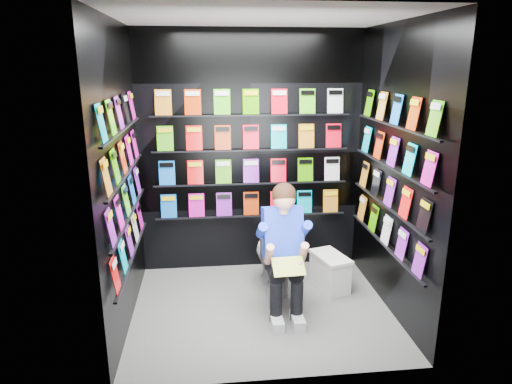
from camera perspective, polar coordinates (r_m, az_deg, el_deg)
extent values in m
plane|color=#5B5B59|center=(4.46, 0.71, -14.42)|extent=(2.40, 2.40, 0.00)
plane|color=white|center=(3.87, 0.85, 21.06)|extent=(2.40, 2.40, 0.00)
cube|color=black|center=(4.94, -0.66, 4.76)|extent=(2.40, 0.04, 2.60)
cube|color=black|center=(3.02, 3.12, -2.48)|extent=(2.40, 0.04, 2.60)
cube|color=black|center=(4.01, -16.53, 1.49)|extent=(0.04, 2.00, 2.60)
cube|color=black|center=(4.28, 16.93, 2.35)|extent=(0.04, 2.00, 2.60)
imported|color=white|center=(4.68, 2.43, -7.88)|extent=(0.45, 0.77, 0.73)
cube|color=silver|center=(4.83, 9.21, -9.95)|extent=(0.35, 0.49, 0.33)
cube|color=silver|center=(4.75, 9.31, -7.99)|extent=(0.38, 0.51, 0.03)
cube|color=green|center=(3.94, 4.09, -9.27)|extent=(0.28, 0.17, 0.12)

